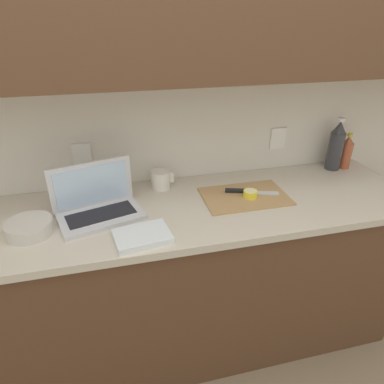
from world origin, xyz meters
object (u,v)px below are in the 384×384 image
(lemon_half_cut, at_px, (250,194))
(bowl_white, at_px, (30,227))
(bottle_green_soda, at_px, (336,146))
(laptop, at_px, (97,203))
(cutting_board, at_px, (245,196))
(knife, at_px, (243,191))
(bottle_oil_tall, at_px, (346,152))
(measuring_cup, at_px, (161,179))

(lemon_half_cut, distance_m, bowl_white, 0.99)
(lemon_half_cut, distance_m, bottle_green_soda, 0.65)
(bottle_green_soda, bearing_deg, laptop, -171.39)
(lemon_half_cut, bearing_deg, bottle_green_soda, 20.51)
(cutting_board, xyz_separation_m, bowl_white, (-0.97, -0.08, 0.02))
(laptop, xyz_separation_m, knife, (0.70, 0.03, -0.04))
(cutting_board, bearing_deg, bottle_green_soda, 18.35)
(bottle_green_soda, relative_size, bottle_oil_tall, 1.45)
(laptop, height_order, measuring_cup, laptop)
(knife, xyz_separation_m, bottle_green_soda, (0.62, 0.17, 0.12))
(lemon_half_cut, distance_m, bottle_oil_tall, 0.72)
(cutting_board, height_order, bottle_oil_tall, bottle_oil_tall)
(knife, relative_size, lemon_half_cut, 3.84)
(cutting_board, height_order, bottle_green_soda, bottle_green_soda)
(cutting_board, relative_size, bottle_green_soda, 1.38)
(laptop, distance_m, bowl_white, 0.29)
(knife, distance_m, bowl_white, 0.98)
(laptop, bearing_deg, lemon_half_cut, -17.48)
(measuring_cup, bearing_deg, laptop, -148.40)
(laptop, xyz_separation_m, bottle_oil_tall, (1.39, 0.20, 0.04))
(bottle_green_soda, relative_size, measuring_cup, 2.54)
(lemon_half_cut, relative_size, bowl_white, 0.37)
(knife, bearing_deg, laptop, -160.79)
(lemon_half_cut, relative_size, bottle_green_soda, 0.23)
(measuring_cup, xyz_separation_m, bowl_white, (-0.59, -0.28, -0.02))
(knife, bearing_deg, measuring_cup, 173.53)
(cutting_board, relative_size, bottle_oil_tall, 2.00)
(cutting_board, distance_m, knife, 0.03)
(laptop, height_order, bottle_green_soda, bottle_green_soda)
(cutting_board, relative_size, lemon_half_cut, 6.02)
(bottle_oil_tall, distance_m, bowl_white, 1.69)
(laptop, xyz_separation_m, measuring_cup, (0.31, 0.19, -0.01))
(bottle_oil_tall, bearing_deg, laptop, -171.86)
(lemon_half_cut, bearing_deg, knife, 109.32)
(bottle_oil_tall, height_order, bowl_white, bottle_oil_tall)
(bottle_oil_tall, distance_m, measuring_cup, 1.08)
(cutting_board, height_order, bowl_white, bowl_white)
(cutting_board, xyz_separation_m, knife, (0.00, 0.03, 0.01))
(knife, height_order, lemon_half_cut, lemon_half_cut)
(laptop, xyz_separation_m, cutting_board, (0.70, -0.01, -0.05))
(cutting_board, distance_m, bowl_white, 0.97)
(cutting_board, xyz_separation_m, measuring_cup, (-0.38, 0.20, 0.04))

